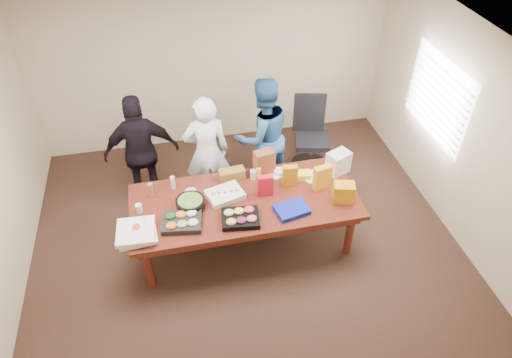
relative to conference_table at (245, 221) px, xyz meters
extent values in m
cube|color=#47301E|center=(0.00, 0.00, -0.39)|extent=(5.50, 5.00, 0.02)
cube|color=white|center=(0.00, 0.00, 2.33)|extent=(5.50, 5.00, 0.02)
cube|color=beige|center=(0.00, 2.50, 0.98)|extent=(5.50, 0.04, 2.70)
cube|color=beige|center=(2.75, 0.00, 0.98)|extent=(0.04, 5.00, 2.70)
cube|color=white|center=(2.72, 0.60, 1.12)|extent=(0.03, 1.40, 1.10)
cube|color=beige|center=(2.68, 0.60, 1.12)|extent=(0.04, 1.36, 1.00)
cube|color=#4C1C0F|center=(0.00, 0.00, 0.00)|extent=(2.80, 1.20, 0.75)
cube|color=black|center=(1.31, 1.34, 0.19)|extent=(0.70, 0.70, 1.14)
imported|color=white|center=(-0.34, 0.94, 0.47)|extent=(0.62, 0.41, 1.70)
imported|color=#2B5B8E|center=(0.48, 1.11, 0.50)|extent=(0.99, 0.85, 1.76)
imported|color=black|center=(-1.20, 1.13, 0.48)|extent=(1.01, 0.45, 1.70)
cube|color=black|center=(-0.79, -0.25, 0.41)|extent=(0.50, 0.42, 0.07)
cube|color=black|center=(-0.12, -0.33, 0.41)|extent=(0.48, 0.39, 0.07)
cube|color=white|center=(-0.23, 0.11, 0.41)|extent=(0.50, 0.43, 0.08)
cylinder|color=black|center=(-0.66, 0.02, 0.43)|extent=(0.44, 0.44, 0.11)
cube|color=#0D1EA7|center=(0.51, -0.32, 0.40)|extent=(0.43, 0.35, 0.06)
cube|color=red|center=(0.27, 0.05, 0.52)|extent=(0.20, 0.10, 0.29)
cube|color=gold|center=(0.99, 0.02, 0.54)|extent=(0.24, 0.13, 0.33)
cube|color=#C3820D|center=(0.61, 0.17, 0.52)|extent=(0.19, 0.10, 0.29)
cylinder|color=silver|center=(0.19, 0.38, 0.44)|extent=(0.09, 0.09, 0.13)
cylinder|color=yellow|center=(0.26, 0.37, 0.46)|extent=(0.07, 0.07, 0.17)
cylinder|color=olive|center=(-1.11, 0.31, 0.47)|extent=(0.08, 0.08, 0.20)
cylinder|color=silver|center=(-0.84, 0.41, 0.46)|extent=(0.06, 0.06, 0.18)
cube|color=#F5F82C|center=(0.79, 0.26, 0.42)|extent=(0.27, 0.18, 0.08)
cube|color=olive|center=(-0.08, 0.45, 0.44)|extent=(0.34, 0.17, 0.13)
cube|color=brown|center=(0.35, 0.47, 0.54)|extent=(0.29, 0.20, 0.34)
cylinder|color=#BB4422|center=(-1.30, -0.29, 0.43)|extent=(0.09, 0.09, 0.12)
cylinder|color=silver|center=(-1.22, -0.16, 0.43)|extent=(0.09, 0.09, 0.10)
cylinder|color=white|center=(-1.27, 0.07, 0.43)|extent=(0.09, 0.09, 0.11)
cube|color=silver|center=(-1.30, -0.31, 0.40)|extent=(0.45, 0.45, 0.05)
cube|color=white|center=(-1.31, -0.33, 0.45)|extent=(0.45, 0.45, 0.05)
cylinder|color=white|center=(0.95, 0.24, 0.38)|extent=(0.33, 0.33, 0.02)
cylinder|color=white|center=(0.46, 0.40, 0.38)|extent=(0.24, 0.24, 0.01)
cylinder|color=white|center=(0.54, 0.40, 0.41)|extent=(0.17, 0.17, 0.06)
cylinder|color=beige|center=(-0.64, 0.24, 0.40)|extent=(0.18, 0.18, 0.06)
cube|color=silver|center=(1.30, 0.28, 0.53)|extent=(0.34, 0.30, 0.30)
cube|color=orange|center=(1.17, -0.26, 0.50)|extent=(0.29, 0.24, 0.25)
camera|label=1|loc=(-0.76, -4.15, 4.27)|focal=32.76mm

